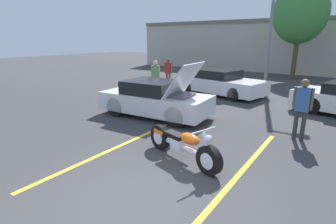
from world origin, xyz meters
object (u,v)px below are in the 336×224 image
(motorcycle, at_px, (182,145))
(spectator_far_lot, at_px, (168,70))
(tree_background, at_px, (300,13))
(parked_car_left_row, at_px, (219,82))
(show_car_hood_open, at_px, (156,99))
(spectator_by_show_car, at_px, (156,76))
(spectator_midground, at_px, (302,104))
(light_pole, at_px, (274,10))

(motorcycle, xyz_separation_m, spectator_far_lot, (-5.83, 7.81, 0.62))
(tree_background, bearing_deg, spectator_far_lot, -124.34)
(tree_background, bearing_deg, parked_car_left_row, -104.88)
(show_car_hood_open, xyz_separation_m, spectator_far_lot, (-3.06, 5.22, 0.37))
(spectator_by_show_car, xyz_separation_m, spectator_far_lot, (-1.15, 2.72, -0.07))
(motorcycle, distance_m, spectator_midground, 3.72)
(show_car_hood_open, relative_size, parked_car_left_row, 0.85)
(show_car_hood_open, distance_m, spectator_midground, 4.85)
(tree_background, xyz_separation_m, show_car_hood_open, (-2.36, -13.15, -3.83))
(spectator_by_show_car, height_order, spectator_far_lot, spectator_by_show_car)
(light_pole, distance_m, motorcycle, 11.75)
(show_car_hood_open, height_order, spectator_by_show_car, show_car_hood_open)
(motorcycle, bearing_deg, tree_background, 108.30)
(light_pole, xyz_separation_m, show_car_hood_open, (-1.79, -8.43, -3.69))
(parked_car_left_row, distance_m, spectator_midground, 6.56)
(parked_car_left_row, height_order, spectator_far_lot, spectator_far_lot)
(tree_background, height_order, spectator_midground, tree_background)
(motorcycle, bearing_deg, parked_car_left_row, 125.09)
(spectator_by_show_car, distance_m, spectator_midground, 7.03)
(motorcycle, xyz_separation_m, show_car_hood_open, (-2.78, 2.59, 0.25))
(light_pole, xyz_separation_m, motorcycle, (0.98, -11.02, -3.94))
(tree_background, bearing_deg, light_pole, -96.88)
(light_pole, xyz_separation_m, tree_background, (0.57, 4.71, 0.14))
(parked_car_left_row, bearing_deg, light_pole, 76.07)
(motorcycle, distance_m, show_car_hood_open, 3.81)
(parked_car_left_row, relative_size, spectator_midground, 2.80)
(spectator_by_show_car, bearing_deg, light_pole, 58.06)
(light_pole, bearing_deg, spectator_midground, -69.28)
(show_car_hood_open, bearing_deg, spectator_far_lot, 116.32)
(tree_background, bearing_deg, spectator_by_show_car, -111.84)
(tree_background, relative_size, motorcycle, 2.81)
(tree_background, distance_m, show_car_hood_open, 13.89)
(show_car_hood_open, xyz_separation_m, parked_car_left_row, (0.23, 5.11, -0.04))
(spectator_far_lot, bearing_deg, spectator_by_show_car, -67.11)
(light_pole, height_order, spectator_far_lot, light_pole)
(motorcycle, height_order, show_car_hood_open, show_car_hood_open)
(show_car_hood_open, bearing_deg, spectator_by_show_car, 123.34)
(motorcycle, distance_m, spectator_far_lot, 9.77)
(motorcycle, height_order, spectator_midground, spectator_midground)
(tree_background, distance_m, spectator_midground, 13.38)
(light_pole, relative_size, parked_car_left_row, 1.61)
(motorcycle, xyz_separation_m, spectator_by_show_car, (-4.68, 5.09, 0.69))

